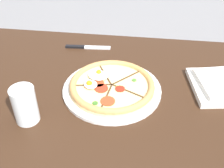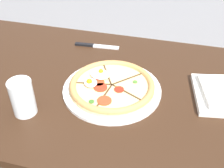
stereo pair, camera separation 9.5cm
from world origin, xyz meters
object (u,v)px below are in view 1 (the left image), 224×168
at_px(dining_table, 104,107).
at_px(knife_main, 87,47).
at_px(pizza, 112,87).
at_px(water_glass, 25,107).

bearing_deg(dining_table, knife_main, 113.55).
xyz_separation_m(pizza, water_glass, (-0.23, -0.17, 0.03)).
bearing_deg(dining_table, pizza, -35.13).
relative_size(dining_table, knife_main, 7.88).
height_order(dining_table, water_glass, water_glass).
bearing_deg(knife_main, dining_table, -70.63).
relative_size(pizza, water_glass, 2.86).
distance_m(dining_table, knife_main, 0.29).
bearing_deg(dining_table, water_glass, -136.48).
xyz_separation_m(knife_main, water_glass, (-0.09, -0.45, 0.05)).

